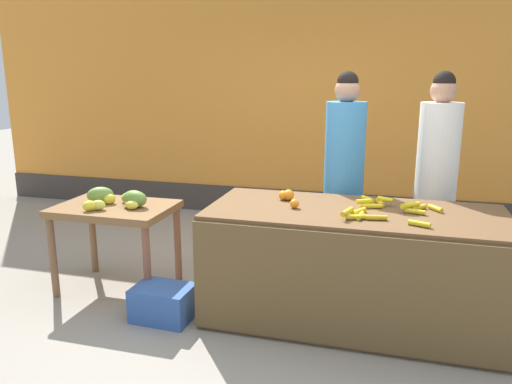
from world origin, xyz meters
The scene contains 11 objects.
ground_plane centered at (0.00, 0.00, 0.00)m, with size 24.00×24.00×0.00m, color gray.
market_wall_back centered at (0.00, 2.69, 1.63)m, with size 9.46×0.23×3.33m.
fruit_stall_counter centered at (0.55, -0.01, 0.43)m, with size 2.13×0.95×0.86m.
side_table_wooden centered at (-1.43, 0.00, 0.64)m, with size 0.96×0.67×0.75m.
banana_bunch_pile centered at (0.76, -0.01, 0.88)m, with size 0.69×0.68×0.07m.
orange_pile centered at (0.03, 0.10, 0.90)m, with size 0.20×0.30×0.09m.
mango_papaya_pile centered at (-1.40, 0.00, 0.81)m, with size 0.59×0.51×0.14m.
vendor_woman_blue_shirt centered at (0.39, 0.71, 0.93)m, with size 0.34×0.34×1.85m.
vendor_woman_white_shirt centered at (1.15, 0.80, 0.93)m, with size 0.34×0.34×1.85m.
produce_crate centered at (-0.82, -0.39, 0.13)m, with size 0.44×0.32×0.26m, color #3359A5.
produce_sack centered at (-0.70, 0.80, 0.28)m, with size 0.36×0.30×0.57m, color tan.
Camera 1 is at (0.78, -3.51, 1.81)m, focal length 34.55 mm.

